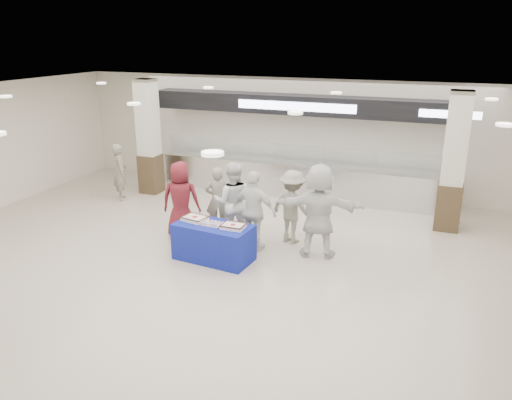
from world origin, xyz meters
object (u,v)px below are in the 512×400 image
at_px(civilian_maroon, 181,200).
at_px(civilian_white, 319,211).
at_px(chef_tall, 233,202).
at_px(soldier_bg, 120,172).
at_px(soldier_a, 218,200).
at_px(sheet_cake_right, 233,226).
at_px(cupcake_tray, 212,223).
at_px(chef_short, 254,211).
at_px(display_table, 214,242).
at_px(sheet_cake_left, 195,218).
at_px(soldier_b, 292,207).

xyz_separation_m(civilian_maroon, civilian_white, (3.10, 0.08, 0.11)).
relative_size(chef_tall, soldier_bg, 1.14).
bearing_deg(soldier_a, civilian_maroon, 16.53).
height_order(chef_tall, soldier_bg, chef_tall).
height_order(sheet_cake_right, cupcake_tray, sheet_cake_right).
height_order(sheet_cake_right, soldier_bg, soldier_bg).
xyz_separation_m(chef_tall, soldier_bg, (-4.03, 1.53, -0.11)).
bearing_deg(chef_short, display_table, 60.02).
xyz_separation_m(civilian_maroon, soldier_a, (0.64, 0.54, -0.10)).
distance_m(display_table, civilian_white, 2.20).
bearing_deg(cupcake_tray, civilian_white, 26.10).
bearing_deg(sheet_cake_left, chef_tall, 66.79).
relative_size(sheet_cake_left, cupcake_tray, 1.23).
height_order(sheet_cake_left, civilian_white, civilian_white).
distance_m(civilian_white, soldier_bg, 6.20).
bearing_deg(cupcake_tray, chef_short, 51.79).
distance_m(civilian_maroon, chef_tall, 1.18).
bearing_deg(display_table, sheet_cake_right, 3.03).
relative_size(civilian_maroon, soldier_b, 1.07).
bearing_deg(sheet_cake_left, display_table, -10.95).
xyz_separation_m(cupcake_tray, civilian_white, (1.93, 0.94, 0.20)).
relative_size(civilian_maroon, soldier_a, 1.12).
bearing_deg(cupcake_tray, civilian_maroon, 143.70).
bearing_deg(soldier_b, soldier_a, 18.48).
bearing_deg(chef_short, sheet_cake_left, 40.42).
bearing_deg(chef_short, soldier_bg, -14.04).
bearing_deg(sheet_cake_right, civilian_white, 33.12).
height_order(chef_short, soldier_b, chef_short).
distance_m(sheet_cake_right, civilian_white, 1.75).
bearing_deg(soldier_bg, civilian_maroon, -163.30).
distance_m(sheet_cake_left, civilian_white, 2.51).
xyz_separation_m(sheet_cake_left, cupcake_tray, (0.43, -0.10, -0.02)).
bearing_deg(sheet_cake_right, civilian_maroon, 151.99).
xyz_separation_m(sheet_cake_left, chef_tall, (0.42, 0.98, 0.09)).
distance_m(cupcake_tray, soldier_a, 1.50).
bearing_deg(display_table, soldier_bg, 153.36).
bearing_deg(sheet_cake_left, sheet_cake_right, -7.04).
xyz_separation_m(cupcake_tray, civilian_maroon, (-1.17, 0.86, 0.08)).
xyz_separation_m(soldier_a, soldier_bg, (-3.50, 1.21, 0.01)).
distance_m(sheet_cake_right, soldier_a, 1.73).
height_order(display_table, civilian_white, civilian_white).
relative_size(sheet_cake_right, chef_tall, 0.25).
bearing_deg(sheet_cake_left, chef_short, 32.81).
xyz_separation_m(display_table, soldier_b, (1.20, 1.44, 0.43)).
xyz_separation_m(sheet_cake_left, civilian_white, (2.36, 0.84, 0.18)).
relative_size(chef_short, civilian_white, 0.88).
height_order(sheet_cake_left, cupcake_tray, sheet_cake_left).
height_order(display_table, cupcake_tray, cupcake_tray).
distance_m(display_table, soldier_a, 1.55).
bearing_deg(sheet_cake_left, civilian_white, 19.67).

